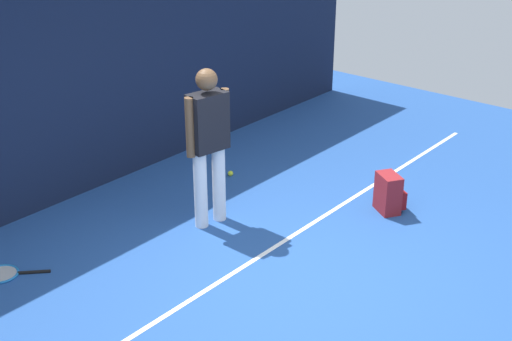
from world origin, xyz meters
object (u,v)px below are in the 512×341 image
(tennis_ball_near_player, at_px, (231,173))
(tennis_racket, at_px, (5,274))
(tennis_player, at_px, (208,139))
(backpack, at_px, (389,194))

(tennis_ball_near_player, bearing_deg, tennis_racket, 177.45)
(tennis_racket, bearing_deg, tennis_player, -157.68)
(tennis_racket, bearing_deg, backpack, -167.78)
(tennis_player, height_order, tennis_racket, tennis_player)
(tennis_player, relative_size, tennis_racket, 3.00)
(tennis_racket, height_order, backpack, backpack)
(tennis_racket, relative_size, tennis_ball_near_player, 8.60)
(tennis_player, distance_m, tennis_ball_near_player, 1.52)
(tennis_ball_near_player, bearing_deg, tennis_player, -148.01)
(tennis_racket, xyz_separation_m, backpack, (3.46, -2.08, 0.20))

